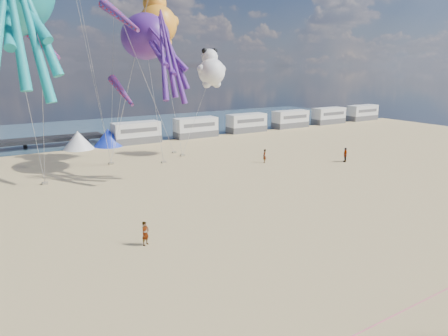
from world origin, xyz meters
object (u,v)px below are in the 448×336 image
windsock_mid (120,16)px  tent_white (78,140)px  sandbag_b (164,162)px  sandbag_d (174,152)px  motorhome_5 (362,113)px  tent_blue (108,137)px  standing_person (145,233)px  kite_panda (212,72)px  kite_teddy_orange (158,25)px  motorhome_0 (136,133)px  motorhome_4 (329,116)px  beachgoer_5 (264,156)px  kite_octopus_purple (145,37)px  sandbag_e (111,163)px  motorhome_2 (247,123)px  sandbag_a (45,183)px  sandbag_c (182,155)px  windsock_right (122,91)px  motorhome_1 (196,127)px  motorhome_3 (290,119)px  windsock_left (41,43)px  beachgoer_3 (345,155)px

windsock_mid → tent_white: bearing=81.2°
sandbag_b → sandbag_d: same height
motorhome_5 → tent_blue: 51.50m
standing_person → kite_panda: bearing=23.5°
tent_blue → kite_teddy_orange: bearing=-73.4°
motorhome_0 → motorhome_4: bearing=0.0°
tent_white → beachgoer_5: (16.26, -19.04, -0.42)m
sandbag_d → kite_octopus_purple: size_ratio=0.05×
tent_white → sandbag_e: 10.76m
motorhome_2 → sandbag_a: 36.65m
sandbag_c → sandbag_e: 8.63m
beachgoer_5 → sandbag_e: beachgoer_5 is taller
tent_blue → kite_teddy_orange: 17.98m
standing_person → kite_panda: (16.43, 20.30, 9.23)m
motorhome_5 → kite_panda: kite_panda is taller
sandbag_d → sandbag_e: same height
kite_octopus_purple → beachgoer_5: bearing=-44.2°
motorhome_5 → tent_blue: (-51.50, 0.00, -0.30)m
sandbag_b → kite_panda: kite_panda is taller
beachgoer_5 → kite_panda: 11.88m
kite_octopus_purple → windsock_right: (-2.74, -0.19, -5.29)m
tent_white → kite_teddy_orange: size_ratio=0.55×
sandbag_c → beachgoer_5: bearing=-50.9°
sandbag_a → kite_panda: 22.30m
motorhome_1 → sandbag_e: 19.53m
beachgoer_5 → sandbag_a: bearing=-71.7°
motorhome_0 → kite_panda: bearing=-65.9°
tent_white → beachgoer_5: tent_white is taller
tent_blue → sandbag_b: 13.48m
sandbag_b → motorhome_3: bearing=23.7°
motorhome_1 → standing_person: motorhome_1 is taller
motorhome_2 → windsock_left: windsock_left is taller
motorhome_2 → motorhome_1: bearing=180.0°
motorhome_5 → beachgoer_3: (-31.09, -23.53, -0.68)m
motorhome_5 → sandbag_d: bearing=-169.0°
motorhome_2 → tent_blue: (-23.00, 0.00, -0.30)m
beachgoer_5 → sandbag_e: bearing=-91.3°
standing_person → beachgoer_3: 28.81m
motorhome_4 → sandbag_d: motorhome_4 is taller
sandbag_b → kite_octopus_purple: 13.61m
sandbag_c → tent_blue: bearing=117.6°
motorhome_4 → windsock_left: windsock_left is taller
motorhome_1 → tent_blue: 13.50m
tent_blue → windsock_right: (-2.32, -14.62, 7.03)m
motorhome_1 → motorhome_5: (38.00, 0.00, 0.00)m
motorhome_3 → beachgoer_3: motorhome_3 is taller
sandbag_c → windsock_mid: (-8.93, -6.91, 14.75)m
motorhome_1 → motorhome_0: bearing=180.0°
sandbag_b → windsock_left: 18.88m
beachgoer_5 → kite_teddy_orange: bearing=-103.9°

